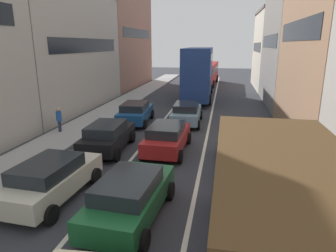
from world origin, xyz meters
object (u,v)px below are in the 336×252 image
object	(u,v)px
coupe_centre_lane_fourth	(187,113)
bus_mid_queue_primary	(199,71)
sedan_left_lane_fourth	(135,112)
removalist_box_truck	(272,211)
sedan_left_lane_third	(108,136)
sedan_centre_lane_second	(130,196)
hatchback_centre_lane_third	(167,137)
sedan_right_lane_behind_truck	(241,150)
pedestrian_mid_sidewalk	(59,119)
wagon_left_lane_second	(51,178)
bus_far_queue_secondary	(206,72)

from	to	relation	value
coupe_centre_lane_fourth	bus_mid_queue_primary	size ratio (longest dim) A/B	0.41
coupe_centre_lane_fourth	sedan_left_lane_fourth	distance (m)	3.59
removalist_box_truck	sedan_left_lane_third	xyz separation A→B (m)	(-6.98, 8.08, -1.18)
sedan_centre_lane_second	hatchback_centre_lane_third	xyz separation A→B (m)	(-0.02, 6.31, 0.00)
sedan_left_lane_fourth	sedan_right_lane_behind_truck	bearing A→B (deg)	-137.53
sedan_centre_lane_second	sedan_left_lane_fourth	distance (m)	12.06
hatchback_centre_lane_third	sedan_left_lane_fourth	world-z (taller)	same
bus_mid_queue_primary	pedestrian_mid_sidewalk	xyz separation A→B (m)	(-7.40, -13.79, -1.88)
wagon_left_lane_second	coupe_centre_lane_fourth	bearing A→B (deg)	-13.02
wagon_left_lane_second	bus_far_queue_secondary	distance (m)	32.89
sedan_centre_lane_second	pedestrian_mid_sidewalk	xyz separation A→B (m)	(-7.21, 8.29, 0.15)
bus_far_queue_secondary	pedestrian_mid_sidewalk	distance (m)	26.21
hatchback_centre_lane_third	bus_mid_queue_primary	bearing A→B (deg)	0.69
removalist_box_truck	coupe_centre_lane_fourth	world-z (taller)	removalist_box_truck
sedan_left_lane_fourth	sedan_right_lane_behind_truck	xyz separation A→B (m)	(6.95, -6.66, 0.00)
wagon_left_lane_second	coupe_centre_lane_fourth	world-z (taller)	same
removalist_box_truck	wagon_left_lane_second	distance (m)	7.69
pedestrian_mid_sidewalk	coupe_centre_lane_fourth	bearing A→B (deg)	8.88
sedan_centre_lane_second	wagon_left_lane_second	world-z (taller)	same
wagon_left_lane_second	bus_mid_queue_primary	bearing A→B (deg)	-5.19
sedan_left_lane_fourth	bus_far_queue_secondary	size ratio (longest dim) A/B	0.42
sedan_centre_lane_second	sedan_right_lane_behind_truck	xyz separation A→B (m)	(3.66, 4.94, 0.00)
sedan_left_lane_third	sedan_right_lane_behind_truck	xyz separation A→B (m)	(6.77, -0.98, 0.00)
sedan_left_lane_third	coupe_centre_lane_fourth	world-z (taller)	same
hatchback_centre_lane_third	sedan_left_lane_third	size ratio (longest dim) A/B	0.99
sedan_centre_lane_second	bus_mid_queue_primary	world-z (taller)	bus_mid_queue_primary
sedan_left_lane_third	pedestrian_mid_sidewalk	xyz separation A→B (m)	(-4.10, 2.37, 0.15)
sedan_right_lane_behind_truck	pedestrian_mid_sidewalk	distance (m)	11.37
wagon_left_lane_second	pedestrian_mid_sidewalk	world-z (taller)	pedestrian_mid_sidewalk
sedan_left_lane_fourth	wagon_left_lane_second	bearing A→B (deg)	176.90
pedestrian_mid_sidewalk	wagon_left_lane_second	bearing A→B (deg)	-80.19
sedan_centre_lane_second	sedan_left_lane_fourth	size ratio (longest dim) A/B	1.00
sedan_left_lane_fourth	sedan_right_lane_behind_truck	size ratio (longest dim) A/B	1.01
hatchback_centre_lane_third	sedan_left_lane_third	bearing A→B (deg)	98.50
bus_mid_queue_primary	wagon_left_lane_second	bearing A→B (deg)	169.66
hatchback_centre_lane_third	coupe_centre_lane_fourth	xyz separation A→B (m)	(0.28, 5.81, 0.00)
sedan_centre_lane_second	wagon_left_lane_second	distance (m)	3.24
sedan_left_lane_third	bus_mid_queue_primary	xyz separation A→B (m)	(3.29, 16.15, 2.03)
sedan_left_lane_fourth	pedestrian_mid_sidewalk	distance (m)	5.14
sedan_left_lane_third	bus_mid_queue_primary	size ratio (longest dim) A/B	0.41
sedan_right_lane_behind_truck	wagon_left_lane_second	bearing A→B (deg)	119.15
bus_mid_queue_primary	removalist_box_truck	bearing A→B (deg)	-172.76
sedan_centre_lane_second	coupe_centre_lane_fourth	world-z (taller)	same
sedan_left_lane_third	sedan_left_lane_fourth	size ratio (longest dim) A/B	0.99
sedan_left_lane_third	coupe_centre_lane_fourth	bearing A→B (deg)	-31.08
hatchback_centre_lane_third	pedestrian_mid_sidewalk	distance (m)	7.46
coupe_centre_lane_fourth	sedan_left_lane_third	bearing A→B (deg)	150.09
hatchback_centre_lane_third	bus_far_queue_secondary	world-z (taller)	bus_far_queue_secondary
coupe_centre_lane_fourth	sedan_left_lane_fourth	world-z (taller)	same
sedan_left_lane_third	wagon_left_lane_second	bearing A→B (deg)	176.81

